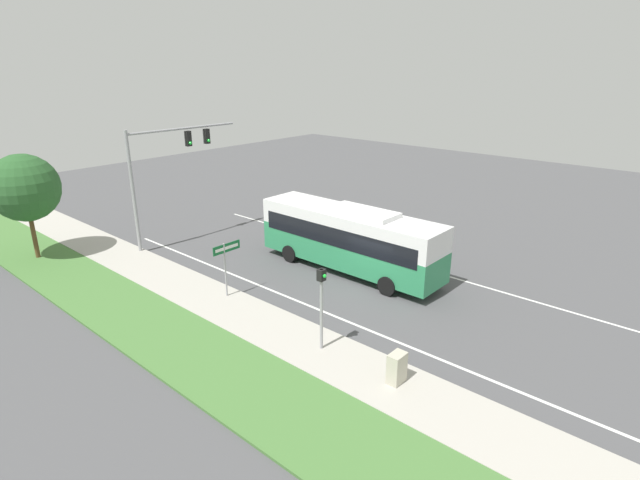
% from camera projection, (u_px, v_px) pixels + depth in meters
% --- Properties ---
extents(ground_plane, '(80.00, 80.00, 0.00)m').
position_uv_depth(ground_plane, '(373.00, 287.00, 24.60)').
color(ground_plane, '#4C4C4F').
extents(sidewalk, '(2.80, 80.00, 0.12)m').
position_uv_depth(sidewalk, '(284.00, 334.00, 20.18)').
color(sidewalk, '#ADA89E').
rests_on(sidewalk, ground_plane).
extents(grass_verge, '(3.60, 80.00, 0.10)m').
position_uv_depth(grass_verge, '(221.00, 369.00, 17.92)').
color(grass_verge, '#477538').
rests_on(grass_verge, ground_plane).
extents(lane_divider_near, '(0.14, 30.00, 0.01)m').
position_uv_depth(lane_divider_near, '(326.00, 313.00, 22.04)').
color(lane_divider_near, silver).
rests_on(lane_divider_near, ground_plane).
extents(lane_divider_far, '(0.14, 30.00, 0.01)m').
position_uv_depth(lane_divider_far, '(412.00, 266.00, 27.15)').
color(lane_divider_far, silver).
rests_on(lane_divider_far, ground_plane).
extents(bus, '(2.63, 10.39, 3.49)m').
position_uv_depth(bus, '(350.00, 236.00, 25.91)').
color(bus, '#2D8956').
rests_on(bus, ground_plane).
extents(signal_gantry, '(7.43, 0.41, 7.03)m').
position_uv_depth(signal_gantry, '(165.00, 161.00, 28.95)').
color(signal_gantry, '#939399').
rests_on(signal_gantry, ground_plane).
extents(pedestrian_signal, '(0.28, 0.34, 3.39)m').
position_uv_depth(pedestrian_signal, '(322.00, 297.00, 18.37)').
color(pedestrian_signal, '#939399').
rests_on(pedestrian_signal, ground_plane).
extents(street_sign, '(1.53, 0.08, 2.72)m').
position_uv_depth(street_sign, '(226.00, 259.00, 22.85)').
color(street_sign, '#939399').
rests_on(street_sign, ground_plane).
extents(utility_cabinet, '(0.66, 0.44, 1.10)m').
position_uv_depth(utility_cabinet, '(397.00, 368.00, 16.88)').
color(utility_cabinet, '#B7B29E').
rests_on(utility_cabinet, sidewalk).
extents(roadside_tree, '(3.64, 3.64, 5.82)m').
position_uv_depth(roadside_tree, '(24.00, 188.00, 26.77)').
color(roadside_tree, brown).
rests_on(roadside_tree, grass_verge).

